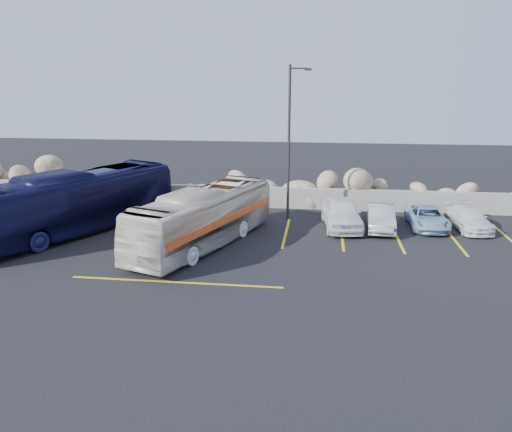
# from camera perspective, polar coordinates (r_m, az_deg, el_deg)

# --- Properties ---
(ground) EXTENTS (90.00, 90.00, 0.00)m
(ground) POSITION_cam_1_polar(r_m,az_deg,el_deg) (18.37, -6.34, -7.93)
(ground) COLOR black
(ground) RESTS_ON ground
(seawall) EXTENTS (60.00, 0.40, 1.20)m
(seawall) POSITION_cam_1_polar(r_m,az_deg,el_deg) (29.44, -0.88, 2.23)
(seawall) COLOR gray
(seawall) RESTS_ON ground
(riprap_pile) EXTENTS (54.00, 2.80, 2.60)m
(riprap_pile) POSITION_cam_1_polar(r_m,az_deg,el_deg) (30.45, -0.56, 4.01)
(riprap_pile) COLOR #8B735B
(riprap_pile) RESTS_ON ground
(parking_lines) EXTENTS (18.16, 9.36, 0.01)m
(parking_lines) POSITION_cam_1_polar(r_m,az_deg,el_deg) (23.10, 8.27, -3.10)
(parking_lines) COLOR yellow
(parking_lines) RESTS_ON ground
(lamppost) EXTENTS (1.14, 0.18, 8.00)m
(lamppost) POSITION_cam_1_polar(r_m,az_deg,el_deg) (26.10, 3.90, 8.77)
(lamppost) COLOR #32302D
(lamppost) RESTS_ON ground
(vintage_bus) EXTENTS (5.16, 9.43, 2.57)m
(vintage_bus) POSITION_cam_1_polar(r_m,az_deg,el_deg) (22.41, -5.97, -0.17)
(vintage_bus) COLOR silver
(vintage_bus) RESTS_ON ground
(tour_coach) EXTENTS (7.08, 10.89, 3.03)m
(tour_coach) POSITION_cam_1_polar(r_m,az_deg,el_deg) (25.69, -19.91, 1.50)
(tour_coach) COLOR #101138
(tour_coach) RESTS_ON ground
(car_a) EXTENTS (2.19, 4.58, 1.51)m
(car_a) POSITION_cam_1_polar(r_m,az_deg,el_deg) (25.50, 9.77, 0.34)
(car_a) COLOR white
(car_a) RESTS_ON ground
(car_b) EXTENTS (1.51, 3.77, 1.22)m
(car_b) POSITION_cam_1_polar(r_m,az_deg,el_deg) (25.62, 14.09, -0.17)
(car_b) COLOR #ADADB2
(car_b) RESTS_ON ground
(car_c) EXTENTS (1.85, 3.82, 1.07)m
(car_c) POSITION_cam_1_polar(r_m,az_deg,el_deg) (27.13, 23.13, -0.27)
(car_c) COLOR white
(car_c) RESTS_ON ground
(car_d) EXTENTS (1.82, 3.80, 1.05)m
(car_d) POSITION_cam_1_polar(r_m,az_deg,el_deg) (26.61, 18.98, -0.18)
(car_d) COLOR #91B0CE
(car_d) RESTS_ON ground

